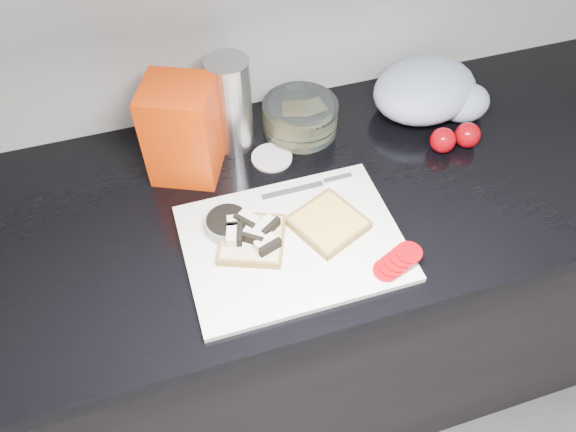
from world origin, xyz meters
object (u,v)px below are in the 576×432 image
Objects in this scene: glass_bowl at (300,117)px; steel_canister at (231,105)px; bread_bag at (183,131)px; cutting_board at (293,243)px.

steel_canister reaches higher than glass_bowl.
glass_bowl is 0.79× the size of steel_canister.
bread_bag is 0.99× the size of steel_canister.
glass_bowl is at bearing 69.41° from cutting_board.
steel_canister is (-0.04, 0.31, 0.10)m from cutting_board.
steel_canister is at bearing 96.86° from cutting_board.
steel_canister reaches higher than cutting_board.
glass_bowl reaches higher than cutting_board.
bread_bag is (-0.15, 0.26, 0.10)m from cutting_board.
steel_canister is (0.11, 0.05, 0.00)m from bread_bag.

